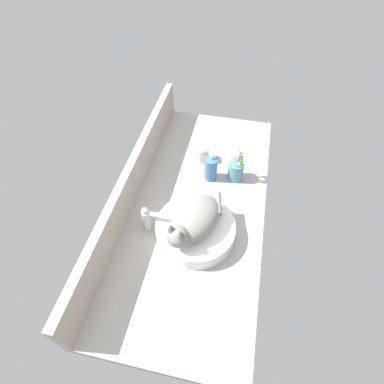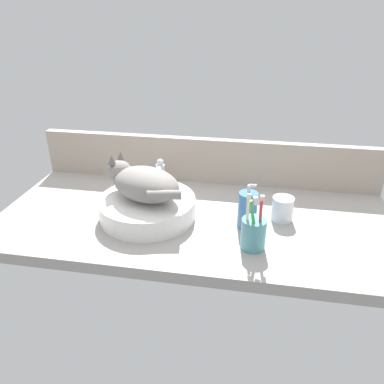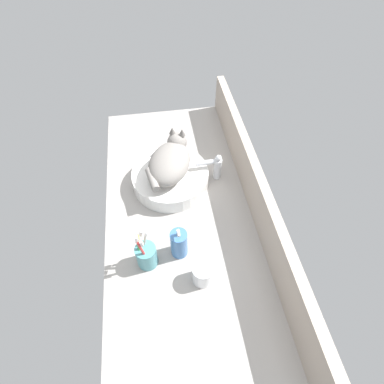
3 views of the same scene
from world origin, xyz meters
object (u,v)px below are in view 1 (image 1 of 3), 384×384
Objects in this scene: cat at (194,220)px; soap_dispenser at (211,168)px; faucet at (149,218)px; toothbrush_cup at (236,170)px; sink_basin at (195,230)px; water_glass at (202,154)px.

cat is 1.88× the size of soap_dispenser.
toothbrush_cup reaches higher than faucet.
faucet reaches higher than sink_basin.
toothbrush_cup is (38.46, -13.27, -7.53)cm from cat.
soap_dispenser is at bearing 100.93° from toothbrush_cup.
toothbrush_cup is at bearing -116.81° from water_glass.
faucet is 50.16cm from toothbrush_cup.
sink_basin is 47.14cm from water_glass.
sink_basin is 20.58cm from faucet.
sink_basin is 1.12× the size of cat.
sink_basin is 39.37cm from toothbrush_cup.
soap_dispenser reaches higher than water_glass.
water_glass is (11.92, 6.67, -2.74)cm from soap_dispenser.
sink_basin is at bearing -19.99° from cat.
toothbrush_cup is 2.18× the size of water_glass.
water_glass is at bearing 29.22° from soap_dispenser.
cat is at bearing 160.96° from toothbrush_cup.
cat is 36.71cm from soap_dispenser.
cat reaches higher than water_glass.
soap_dispenser reaches higher than faucet.
faucet is at bearing 138.76° from toothbrush_cup.
water_glass is (9.56, 18.92, -1.82)cm from toothbrush_cup.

